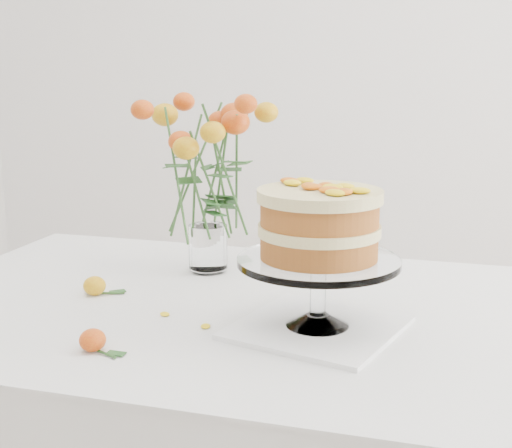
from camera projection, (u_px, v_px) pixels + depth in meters
The scene contains 8 objects.
table at pixel (239, 342), 1.47m from camera, with size 1.43×0.93×0.76m.
napkin at pixel (317, 328), 1.32m from camera, with size 0.28×0.28×0.01m, color white.
cake_stand at pixel (319, 231), 1.28m from camera, with size 0.30×0.30×0.27m.
rose_vase at pixel (207, 160), 1.64m from camera, with size 0.32×0.32×0.45m.
loose_rose_near at pixel (95, 286), 1.52m from camera, with size 0.08×0.05×0.04m.
loose_rose_far at pixel (93, 340), 1.22m from camera, with size 0.08×0.05×0.04m.
stray_petal_a at pixel (165, 314), 1.40m from camera, with size 0.03×0.02×0.00m, color yellow.
stray_petal_b at pixel (206, 326), 1.33m from camera, with size 0.03×0.02×0.00m, color yellow.
Camera 1 is at (0.42, -1.32, 1.23)m, focal length 50.00 mm.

